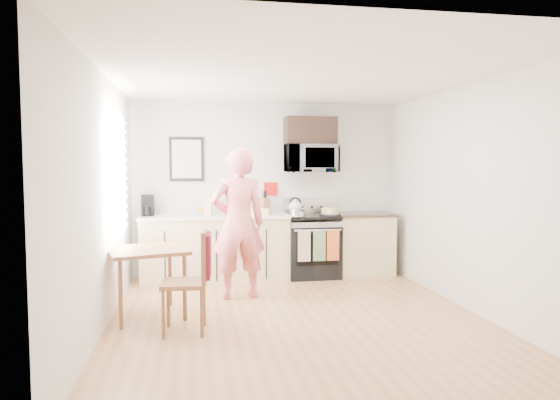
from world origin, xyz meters
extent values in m
plane|color=#9D653C|center=(0.00, 0.00, 0.00)|extent=(4.60, 4.60, 0.00)
cube|color=beige|center=(0.00, 2.30, 1.30)|extent=(4.00, 0.04, 2.60)
cube|color=beige|center=(0.00, -2.30, 1.30)|extent=(4.00, 0.04, 2.60)
cube|color=beige|center=(-2.00, 0.00, 1.30)|extent=(0.04, 4.60, 2.60)
cube|color=beige|center=(2.00, 0.00, 1.30)|extent=(0.04, 4.60, 2.60)
cube|color=white|center=(0.00, 0.00, 2.60)|extent=(4.00, 4.60, 0.04)
cube|color=silver|center=(-1.98, 0.80, 1.55)|extent=(0.02, 1.40, 1.50)
cube|color=white|center=(-1.97, 0.80, 1.55)|extent=(0.01, 1.30, 1.40)
cube|color=#D3C287|center=(-0.80, 2.00, 0.45)|extent=(2.10, 0.60, 0.90)
cube|color=silver|center=(-0.80, 2.00, 0.92)|extent=(2.14, 0.64, 0.04)
cube|color=#D3C287|center=(1.43, 2.00, 0.45)|extent=(0.84, 0.60, 0.90)
cube|color=black|center=(1.43, 2.00, 0.92)|extent=(0.88, 0.64, 0.04)
cube|color=black|center=(0.63, 1.97, 0.39)|extent=(0.76, 0.65, 0.77)
cube|color=black|center=(0.63, 1.66, 0.45)|extent=(0.61, 0.02, 0.45)
cube|color=silver|center=(0.63, 1.66, 0.78)|extent=(0.74, 0.02, 0.14)
cylinder|color=silver|center=(0.63, 1.61, 0.74)|extent=(0.68, 0.02, 0.02)
cube|color=black|center=(0.63, 1.97, 0.90)|extent=(0.76, 0.65, 0.04)
cube|color=silver|center=(0.63, 2.25, 1.04)|extent=(0.76, 0.08, 0.24)
cube|color=silver|center=(0.43, 1.61, 0.52)|extent=(0.18, 0.02, 0.44)
cube|color=#628055|center=(0.65, 1.61, 0.52)|extent=(0.18, 0.02, 0.44)
cube|color=#BA3D1B|center=(0.85, 1.61, 0.52)|extent=(0.18, 0.02, 0.44)
imported|color=silver|center=(0.63, 2.08, 1.76)|extent=(0.76, 0.51, 0.42)
cube|color=black|center=(0.63, 2.12, 2.18)|extent=(0.76, 0.35, 0.40)
cube|color=black|center=(-1.20, 2.28, 1.75)|extent=(0.50, 0.03, 0.65)
cube|color=beige|center=(-1.20, 2.26, 1.75)|extent=(0.42, 0.01, 0.56)
cube|color=#B2150F|center=(0.05, 2.28, 1.30)|extent=(0.20, 0.02, 0.20)
imported|color=#D83B57|center=(-0.56, 0.95, 0.94)|extent=(0.73, 0.53, 1.87)
cube|color=brown|center=(-1.61, 0.35, 0.73)|extent=(0.80, 0.80, 0.04)
cylinder|color=brown|center=(-1.84, -0.06, 0.36)|extent=(0.04, 0.04, 0.71)
cylinder|color=brown|center=(-1.20, 0.12, 0.36)|extent=(0.04, 0.04, 0.71)
cylinder|color=brown|center=(-2.02, 0.57, 0.36)|extent=(0.04, 0.04, 0.71)
cylinder|color=brown|center=(-1.39, 0.76, 0.36)|extent=(0.04, 0.04, 0.71)
cube|color=brown|center=(-1.20, -0.26, 0.49)|extent=(0.46, 0.46, 0.04)
cube|color=brown|center=(-1.00, -0.27, 0.76)|extent=(0.07, 0.43, 0.51)
cube|color=#530E14|center=(-0.97, -0.28, 0.77)|extent=(0.09, 0.39, 0.43)
cylinder|color=brown|center=(-1.39, -0.43, 0.24)|extent=(0.03, 0.03, 0.47)
cylinder|color=brown|center=(-1.03, -0.45, 0.24)|extent=(0.03, 0.03, 0.47)
cylinder|color=brown|center=(-1.37, -0.06, 0.24)|extent=(0.03, 0.03, 0.47)
cylinder|color=brown|center=(-1.00, -0.09, 0.24)|extent=(0.03, 0.03, 0.47)
cube|color=brown|center=(-0.06, 2.15, 1.06)|extent=(0.16, 0.18, 0.24)
cylinder|color=#B2150F|center=(-0.58, 2.12, 1.01)|extent=(0.11, 0.11, 0.14)
imported|color=silver|center=(-1.00, 2.15, 0.96)|extent=(0.23, 0.23, 0.05)
cube|color=tan|center=(-0.90, 2.04, 1.08)|extent=(0.13, 0.13, 0.27)
cube|color=black|center=(-1.75, 2.09, 1.09)|extent=(0.17, 0.21, 0.30)
cylinder|color=black|center=(-1.75, 2.00, 1.01)|extent=(0.11, 0.11, 0.11)
cube|color=tan|center=(-0.18, 1.87, 0.99)|extent=(0.31, 0.21, 0.10)
cylinder|color=black|center=(0.88, 1.89, 0.93)|extent=(0.31, 0.31, 0.02)
cylinder|color=tan|center=(0.88, 1.89, 0.99)|extent=(0.26, 0.26, 0.08)
sphere|color=silver|center=(0.40, 2.12, 1.03)|extent=(0.20, 0.20, 0.20)
cone|color=silver|center=(0.40, 2.12, 1.13)|extent=(0.06, 0.06, 0.06)
torus|color=black|center=(0.40, 2.12, 1.09)|extent=(0.18, 0.02, 0.18)
cylinder|color=silver|center=(0.37, 1.78, 0.98)|extent=(0.22, 0.22, 0.11)
cylinder|color=black|center=(0.39, 1.62, 1.03)|extent=(0.05, 0.20, 0.02)
camera|label=1|loc=(-1.08, -5.21, 1.66)|focal=32.00mm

